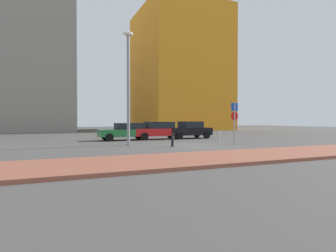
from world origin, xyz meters
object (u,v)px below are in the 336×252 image
(parking_meter, at_px, (129,132))
(parking_sign_post, at_px, (234,118))
(parked_car_red, at_px, (158,130))
(traffic_bollard_mid, at_px, (220,137))
(parked_car_green, at_px, (126,131))
(street_lamp, at_px, (128,79))
(parked_car_black, at_px, (189,130))
(traffic_bollard_near, at_px, (172,140))

(parking_meter, bearing_deg, parking_sign_post, -21.67)
(parked_car_red, xyz_separation_m, traffic_bollard_mid, (2.89, -5.31, -0.37))
(parked_car_green, height_order, traffic_bollard_mid, parked_car_green)
(traffic_bollard_mid, bearing_deg, parked_car_red, 118.55)
(parking_sign_post, xyz_separation_m, traffic_bollard_mid, (0.12, 1.99, -1.39))
(parked_car_red, bearing_deg, street_lamp, -130.43)
(parked_car_black, distance_m, parking_sign_post, 7.36)
(traffic_bollard_mid, bearing_deg, parking_sign_post, -93.59)
(parking_sign_post, distance_m, street_lamp, 7.72)
(parking_sign_post, relative_size, street_lamp, 0.38)
(parked_car_green, xyz_separation_m, traffic_bollard_mid, (5.84, -5.36, -0.32))
(parked_car_green, distance_m, traffic_bollard_mid, 7.93)
(street_lamp, bearing_deg, traffic_bollard_mid, -4.73)
(street_lamp, distance_m, traffic_bollard_near, 5.09)
(parking_meter, xyz_separation_m, street_lamp, (-0.05, -0.12, 3.54))
(parked_car_green, xyz_separation_m, parked_car_black, (6.02, -0.07, 0.03))
(parked_car_red, xyz_separation_m, traffic_bollard_near, (-1.69, -6.77, -0.38))
(parked_car_green, xyz_separation_m, traffic_bollard_near, (1.26, -6.83, -0.34))
(street_lamp, height_order, traffic_bollard_mid, street_lamp)
(parked_car_green, xyz_separation_m, parked_car_red, (2.95, -0.05, 0.04))
(parked_car_black, height_order, traffic_bollard_near, parked_car_black)
(parked_car_black, height_order, parking_meter, parked_car_black)
(parked_car_black, xyz_separation_m, traffic_bollard_near, (-4.76, -6.76, -0.37))
(parked_car_red, bearing_deg, parked_car_black, -0.25)
(parking_sign_post, bearing_deg, parked_car_black, 87.59)
(parking_meter, relative_size, traffic_bollard_near, 1.66)
(parked_car_black, xyz_separation_m, parking_sign_post, (-0.31, -7.28, 1.03))
(parked_car_green, bearing_deg, parking_sign_post, -52.13)
(parked_car_green, height_order, street_lamp, street_lamp)
(street_lamp, relative_size, traffic_bollard_near, 8.93)
(street_lamp, bearing_deg, parked_car_black, 33.61)
(parking_sign_post, bearing_deg, parking_meter, 158.33)
(parked_car_green, distance_m, parked_car_black, 6.02)
(parked_car_black, relative_size, traffic_bollard_near, 4.83)
(street_lamp, xyz_separation_m, traffic_bollard_near, (2.35, -2.04, -4.03))
(parked_car_red, height_order, parking_meter, parked_car_red)
(parked_car_red, bearing_deg, parked_car_green, 178.98)
(parking_meter, relative_size, traffic_bollard_mid, 1.59)
(parking_sign_post, distance_m, traffic_bollard_near, 4.70)
(parked_car_green, relative_size, traffic_bollard_mid, 4.92)
(parked_car_black, bearing_deg, traffic_bollard_mid, -91.97)
(traffic_bollard_near, height_order, traffic_bollard_mid, traffic_bollard_mid)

